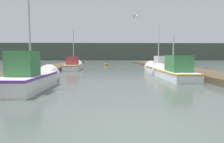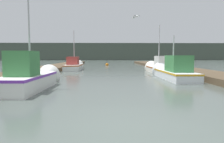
{
  "view_description": "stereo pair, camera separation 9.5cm",
  "coord_description": "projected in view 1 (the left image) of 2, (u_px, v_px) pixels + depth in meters",
  "views": [
    {
      "loc": [
        -0.62,
        -4.06,
        1.51
      ],
      "look_at": [
        -0.18,
        9.47,
        0.43
      ],
      "focal_mm": 32.0,
      "sensor_mm": 36.0,
      "label": 1
    },
    {
      "loc": [
        -0.52,
        -4.06,
        1.51
      ],
      "look_at": [
        -0.18,
        9.47,
        0.43
      ],
      "focal_mm": 32.0,
      "sensor_mm": 36.0,
      "label": 2
    }
  ],
  "objects": [
    {
      "name": "seagull_1",
      "position": [
        133.0,
        18.0,
        15.7
      ],
      "size": [
        0.29,
        0.55,
        0.12
      ],
      "rotation": [
        0.0,
        0.0,
        1.52
      ],
      "color": "white"
    },
    {
      "name": "mooring_piling_2",
      "position": [
        24.0,
        72.0,
        10.56
      ],
      "size": [
        0.34,
        0.34,
        1.23
      ],
      "color": "#473523",
      "rests_on": "ground_plane"
    },
    {
      "name": "dock_right",
      "position": [
        175.0,
        69.0,
        20.31
      ],
      "size": [
        2.87,
        40.0,
        0.36
      ],
      "color": "#4C3D2B",
      "rests_on": "ground_plane"
    },
    {
      "name": "fishing_boat_3",
      "position": [
        74.0,
        66.0,
        21.52
      ],
      "size": [
        1.63,
        5.69,
        4.55
      ],
      "rotation": [
        0.0,
        0.0,
        0.02
      ],
      "color": "silver",
      "rests_on": "ground_plane"
    },
    {
      "name": "fishing_boat_2",
      "position": [
        157.0,
        68.0,
        18.15
      ],
      "size": [
        1.51,
        5.43,
        4.65
      ],
      "rotation": [
        0.0,
        0.0,
        -0.0
      ],
      "color": "silver",
      "rests_on": "ground_plane"
    },
    {
      "name": "distant_shore_ridge",
      "position": [
        107.0,
        52.0,
        72.43
      ],
      "size": [
        120.0,
        16.0,
        5.56
      ],
      "color": "#424C42",
      "rests_on": "ground_plane"
    },
    {
      "name": "mooring_piling_1",
      "position": [
        71.0,
        62.0,
        26.16
      ],
      "size": [
        0.26,
        0.26,
        1.25
      ],
      "color": "#473523",
      "rests_on": "ground_plane"
    },
    {
      "name": "seagull_lead",
      "position": [
        137.0,
        16.0,
        14.82
      ],
      "size": [
        0.54,
        0.35,
        0.12
      ],
      "rotation": [
        0.0,
        0.0,
        3.59
      ],
      "color": "white"
    },
    {
      "name": "fishing_boat_1",
      "position": [
        172.0,
        71.0,
        13.41
      ],
      "size": [
        1.52,
        5.86,
        3.26
      ],
      "rotation": [
        0.0,
        0.0,
        -0.0
      ],
      "color": "silver",
      "rests_on": "ground_plane"
    },
    {
      "name": "channel_buoy",
      "position": [
        106.0,
        65.0,
        30.08
      ],
      "size": [
        0.48,
        0.48,
        0.98
      ],
      "color": "#BF6513",
      "rests_on": "ground_plane"
    },
    {
      "name": "ground_plane",
      "position": [
        135.0,
        128.0,
        4.18
      ],
      "size": [
        200.0,
        200.0,
        0.0
      ],
      "color": "#47514C"
    },
    {
      "name": "dock_left",
      "position": [
        48.0,
        69.0,
        19.9
      ],
      "size": [
        2.87,
        40.0,
        0.36
      ],
      "color": "#4C3D2B",
      "rests_on": "ground_plane"
    },
    {
      "name": "fishing_boat_0",
      "position": [
        33.0,
        77.0,
        9.12
      ],
      "size": [
        1.53,
        4.87,
        4.85
      ],
      "rotation": [
        0.0,
        0.0,
        -0.03
      ],
      "color": "silver",
      "rests_on": "ground_plane"
    }
  ]
}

